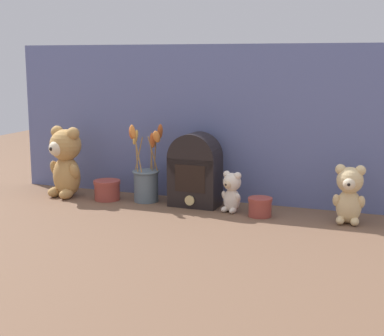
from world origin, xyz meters
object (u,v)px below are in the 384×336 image
teddy_bear_large (65,160)px  vintage_radio (195,170)px  flower_vase (146,179)px  decorative_tin_tall (260,207)px  teddy_bear_small (232,191)px  teddy_bear_medium (349,193)px  decorative_tin_short (107,190)px

teddy_bear_large → vintage_radio: teddy_bear_large is taller
flower_vase → decorative_tin_tall: bearing=-6.9°
teddy_bear_large → teddy_bear_small: 0.69m
teddy_bear_large → teddy_bear_medium: teddy_bear_large is taller
teddy_bear_medium → vintage_radio: size_ratio=0.73×
flower_vase → decorative_tin_short: 0.16m
teddy_bear_large → flower_vase: size_ratio=0.92×
flower_vase → teddy_bear_small: bearing=-5.6°
teddy_bear_small → teddy_bear_medium: bearing=-0.6°
teddy_bear_large → vintage_radio: bearing=4.8°
teddy_bear_medium → teddy_bear_small: teddy_bear_medium is taller
vintage_radio → teddy_bear_large: bearing=-175.2°
decorative_tin_tall → decorative_tin_short: (-0.62, 0.03, 0.01)m
teddy_bear_small → vintage_radio: (-0.15, 0.04, 0.06)m
vintage_radio → decorative_tin_tall: (0.26, -0.06, -0.10)m
teddy_bear_medium → vintage_radio: (-0.56, 0.04, 0.03)m
teddy_bear_medium → vintage_radio: 0.56m
teddy_bear_large → vintage_radio: (0.53, 0.04, -0.01)m
teddy_bear_large → decorative_tin_short: size_ratio=2.69×
teddy_bear_medium → decorative_tin_short: bearing=179.5°
flower_vase → decorative_tin_tall: 0.47m
flower_vase → vintage_radio: size_ratio=1.11×
teddy_bear_small → flower_vase: (-0.35, 0.03, 0.01)m
teddy_bear_medium → flower_vase: flower_vase is taller
teddy_bear_large → decorative_tin_tall: teddy_bear_large is taller
teddy_bear_small → vintage_radio: size_ratio=0.54×
teddy_bear_medium → decorative_tin_short: size_ratio=1.91×
teddy_bear_medium → teddy_bear_small: 0.41m
vintage_radio → teddy_bear_small: bearing=-14.3°
decorative_tin_tall → decorative_tin_short: bearing=177.6°
teddy_bear_large → decorative_tin_short: (0.18, 0.01, -0.11)m
vintage_radio → decorative_tin_short: vintage_radio is taller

